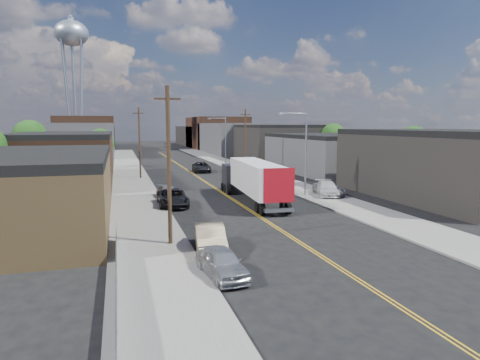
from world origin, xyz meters
TOP-DOWN VIEW (x-y plane):
  - ground at (0.00, 60.00)m, footprint 260.00×260.00m
  - centerline at (0.00, 45.00)m, footprint 0.32×120.00m
  - sidewalk_left at (-9.50, 45.00)m, footprint 5.00×140.00m
  - sidewalk_right at (9.50, 45.00)m, footprint 5.00×140.00m
  - warehouse_tan at (-18.00, 18.00)m, footprint 12.00×22.00m
  - warehouse_brown at (-18.00, 44.00)m, footprint 12.00×26.00m
  - industrial_right_a at (21.99, 20.00)m, footprint 14.00×22.00m
  - industrial_right_b at (22.00, 46.00)m, footprint 14.00×24.00m
  - industrial_right_c at (22.00, 72.00)m, footprint 14.00×22.00m
  - skyline_left_a at (-20.00, 95.00)m, footprint 16.00×30.00m
  - skyline_right_a at (20.00, 95.00)m, footprint 16.00×30.00m
  - skyline_left_b at (-20.00, 120.00)m, footprint 16.00×26.00m
  - skyline_right_b at (20.00, 120.00)m, footprint 16.00×26.00m
  - skyline_left_c at (-20.00, 140.00)m, footprint 16.00×40.00m
  - skyline_right_c at (20.00, 140.00)m, footprint 16.00×40.00m
  - water_tower at (-22.00, 110.00)m, footprint 9.00×9.00m
  - streetlight_near at (7.60, 25.00)m, footprint 3.39×0.25m
  - streetlight_far at (7.60, 60.00)m, footprint 3.39×0.25m
  - utility_pole_left_near at (-8.20, 10.00)m, footprint 1.60×0.26m
  - utility_pole_left_far at (-8.20, 45.00)m, footprint 1.60×0.26m
  - utility_pole_right at (8.20, 48.00)m, footprint 1.60×0.26m
  - chainlink_fence at (-11.50, 3.50)m, footprint 0.05×16.00m
  - tree_left_mid at (-23.94, 55.00)m, footprint 5.10×5.04m
  - tree_left_far at (-13.94, 62.00)m, footprint 4.35×4.20m
  - tree_right_near at (30.06, 36.00)m, footprint 4.60×4.48m
  - tree_right_far at (30.06, 60.00)m, footprint 4.85×4.76m
  - semi_truck at (1.50, 23.72)m, footprint 3.46×15.77m
  - car_left_a at (-6.40, 3.58)m, footprint 2.25×4.55m
  - car_left_b at (-6.04, 8.00)m, footprint 2.34×5.10m
  - car_left_c at (-6.40, 23.10)m, footprint 2.84×5.85m
  - car_left_d at (-6.40, 27.30)m, footprint 2.24×4.70m
  - car_right_lot_a at (10.41, 24.20)m, footprint 2.96×5.34m
  - car_right_lot_b at (10.09, 24.00)m, footprint 3.52×5.53m
  - car_right_lot_c at (8.38, 43.71)m, footprint 1.66×3.90m
  - car_ahead_truck at (1.75, 51.16)m, footprint 3.13×5.98m

SIDE VIEW (x-z plane):
  - ground at x=0.00m, z-range 0.00..0.00m
  - centerline at x=0.00m, z-range 0.00..0.01m
  - sidewalk_left at x=-9.50m, z-range 0.00..0.15m
  - sidewalk_right at x=9.50m, z-range 0.00..0.15m
  - chainlink_fence at x=-11.50m, z-range 0.04..1.27m
  - car_left_d at x=-6.40m, z-range 0.00..1.32m
  - car_left_a at x=-6.40m, z-range 0.00..1.49m
  - car_left_c at x=-6.40m, z-range 0.00..1.60m
  - car_ahead_truck at x=1.75m, z-range 0.00..1.61m
  - car_right_lot_c at x=8.38m, z-range 0.15..1.46m
  - car_left_b at x=-6.04m, z-range 0.00..1.62m
  - car_right_lot_a at x=10.41m, z-range 0.15..1.56m
  - car_right_lot_b at x=10.09m, z-range 0.15..1.64m
  - semi_truck at x=1.50m, z-range 0.28..4.38m
  - warehouse_tan at x=-18.00m, z-range 0.00..5.60m
  - industrial_right_b at x=22.00m, z-range 0.00..6.10m
  - warehouse_brown at x=-18.00m, z-range 0.00..6.60m
  - skyline_left_c at x=-20.00m, z-range 0.00..7.00m
  - skyline_right_c at x=20.00m, z-range 0.00..7.00m
  - industrial_right_a at x=21.99m, z-range 0.00..7.10m
  - industrial_right_c at x=22.00m, z-range 0.00..7.60m
  - skyline_left_a at x=-20.00m, z-range 0.00..8.00m
  - skyline_right_a at x=20.00m, z-range 0.00..8.00m
  - tree_left_far at x=-13.94m, z-range 1.08..8.05m
  - tree_right_near at x=30.06m, z-range 1.15..8.59m
  - skyline_left_b at x=-20.00m, z-range 0.00..10.00m
  - skyline_right_b at x=20.00m, z-range 0.00..10.00m
  - utility_pole_left_near at x=-8.20m, z-range 0.14..10.14m
  - utility_pole_left_far at x=-8.20m, z-range 0.14..10.14m
  - utility_pole_right at x=8.20m, z-range 0.14..10.14m
  - tree_right_far at x=30.06m, z-range 1.22..9.13m
  - streetlight_near at x=7.60m, z-range 0.83..9.83m
  - streetlight_far at x=7.60m, z-range 0.83..9.83m
  - tree_left_mid at x=-23.94m, z-range 1.30..9.67m
  - water_tower at x=-22.00m, z-range 12.20..49.10m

